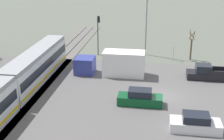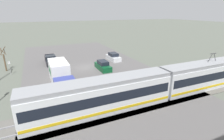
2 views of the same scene
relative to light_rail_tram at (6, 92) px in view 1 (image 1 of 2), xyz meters
The scene contains 12 objects.
ground_plane 15.97m from the light_rail_tram, 71.46° to the right, with size 320.00×320.00×0.00m, color #565B51.
road_surface 15.97m from the light_rail_tram, 71.46° to the right, with size 21.85×50.59×0.08m.
rail_bed 5.34m from the light_rail_tram, ahead, with size 66.10×4.40×0.22m.
light_rail_tram is the anchor object (origin of this frame).
box_truck 14.00m from the light_rail_tram, 40.03° to the right, with size 2.52×8.71×3.05m.
pickup_truck 23.23m from the light_rail_tram, 61.87° to the right, with size 1.93×5.35×1.77m.
sedan_car_0 17.78m from the light_rail_tram, 94.87° to the right, with size 1.80×4.29×1.55m.
sedan_car_1 13.06m from the light_rail_tram, 77.53° to the right, with size 1.72×4.46×1.60m.
traffic_light_pole 19.70m from the light_rail_tram, 16.22° to the right, with size 0.28×0.47×5.90m.
street_tree 26.58m from the light_rail_tram, 45.68° to the right, with size 1.03×0.86×4.34m.
street_lamp_near_crossing 23.92m from the light_rail_tram, 32.27° to the right, with size 0.36×1.95×9.49m.
no_parking_sign 24.22m from the light_rail_tram, 43.11° to the right, with size 0.32×0.08×2.29m.
Camera 1 is at (-30.61, 1.00, 14.11)m, focal length 50.00 mm.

